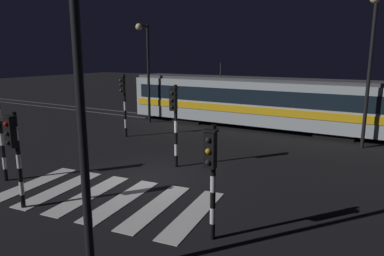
# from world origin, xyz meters

# --- Properties ---
(ground_plane) EXTENTS (120.00, 120.00, 0.00)m
(ground_plane) POSITION_xyz_m (0.00, 0.00, 0.00)
(ground_plane) COLOR black
(rail_near) EXTENTS (80.00, 0.12, 0.03)m
(rail_near) POSITION_xyz_m (0.00, 10.41, 0.01)
(rail_near) COLOR #59595E
(rail_near) RESTS_ON ground
(rail_far) EXTENTS (80.00, 0.12, 0.03)m
(rail_far) POSITION_xyz_m (0.00, 11.84, 0.01)
(rail_far) COLOR #59595E
(rail_far) RESTS_ON ground
(crosswalk_zebra) EXTENTS (7.54, 4.57, 0.02)m
(crosswalk_zebra) POSITION_xyz_m (-0.00, -2.35, 0.01)
(crosswalk_zebra) COLOR silver
(crosswalk_zebra) RESTS_ON ground
(traffic_light_kerb_mid_left) EXTENTS (0.36, 0.42, 3.04)m
(traffic_light_kerb_mid_left) POSITION_xyz_m (-1.63, -4.34, 2.00)
(traffic_light_kerb_mid_left) COLOR black
(traffic_light_kerb_mid_left) RESTS_ON ground
(traffic_light_corner_near_right) EXTENTS (0.36, 0.42, 3.03)m
(traffic_light_corner_near_right) POSITION_xyz_m (4.35, -3.04, 2.00)
(traffic_light_corner_near_right) COLOR black
(traffic_light_corner_near_right) RESTS_ON ground
(traffic_light_median_centre) EXTENTS (0.36, 0.42, 3.49)m
(traffic_light_median_centre) POSITION_xyz_m (0.22, 1.59, 2.30)
(traffic_light_median_centre) COLOR black
(traffic_light_median_centre) RESTS_ON ground
(traffic_light_corner_far_left) EXTENTS (0.36, 0.42, 3.60)m
(traffic_light_corner_far_left) POSITION_xyz_m (-5.38, 4.87, 2.37)
(traffic_light_corner_far_left) COLOR black
(traffic_light_corner_far_left) RESTS_ON ground
(street_lamp_near_kerb) EXTENTS (0.44, 1.21, 8.02)m
(street_lamp_near_kerb) POSITION_xyz_m (2.88, -5.98, 5.01)
(street_lamp_near_kerb) COLOR black
(street_lamp_near_kerb) RESTS_ON ground
(street_lamp_trackside_left) EXTENTS (0.44, 1.21, 6.67)m
(street_lamp_trackside_left) POSITION_xyz_m (-6.92, 8.98, 4.27)
(street_lamp_trackside_left) COLOR black
(street_lamp_trackside_left) RESTS_ON ground
(street_lamp_trackside_right) EXTENTS (0.44, 1.21, 7.40)m
(street_lamp_trackside_right) POSITION_xyz_m (6.73, 8.90, 4.67)
(street_lamp_trackside_right) COLOR black
(street_lamp_trackside_right) RESTS_ON ground
(tram) EXTENTS (17.82, 2.58, 4.15)m
(tram) POSITION_xyz_m (0.30, 11.12, 1.75)
(tram) COLOR #B2BCC1
(tram) RESTS_ON ground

